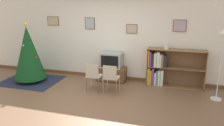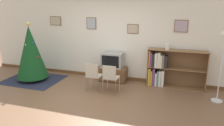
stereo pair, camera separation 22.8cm
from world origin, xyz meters
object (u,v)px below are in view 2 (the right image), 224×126
object	(u,v)px
television	(112,60)
bookshelf	(165,69)
standing_lamp	(224,47)
folding_chair_right	(110,77)
tv_console	(112,74)
vase	(168,46)
christmas_tree	(31,52)
folding_chair_left	(93,75)

from	to	relation	value
television	bookshelf	bearing A→B (deg)	2.04
bookshelf	standing_lamp	bearing A→B (deg)	-24.96
folding_chair_right	standing_lamp	bearing A→B (deg)	7.71
tv_console	vase	bearing A→B (deg)	0.95
christmas_tree	folding_chair_left	xyz separation A→B (m)	(2.22, -0.25, -0.45)
bookshelf	folding_chair_right	bearing A→B (deg)	-143.31
tv_console	television	bearing A→B (deg)	-90.00
folding_chair_right	bookshelf	xyz separation A→B (m)	(1.36, 1.01, 0.07)
tv_console	folding_chair_left	xyz separation A→B (m)	(-0.25, -0.96, 0.24)
folding_chair_right	vase	size ratio (longest dim) A/B	4.28
christmas_tree	vase	xyz separation A→B (m)	(4.12, 0.73, 0.30)
tv_console	folding_chair_right	world-z (taller)	folding_chair_right
tv_console	vase	size ratio (longest dim) A/B	4.70
bookshelf	television	bearing A→B (deg)	-177.96
christmas_tree	standing_lamp	size ratio (longest dim) A/B	1.00
christmas_tree	tv_console	distance (m)	2.66
standing_lamp	vase	bearing A→B (deg)	155.52
vase	standing_lamp	bearing A→B (deg)	-24.48
folding_chair_right	standing_lamp	distance (m)	2.92
folding_chair_right	television	bearing A→B (deg)	104.84
television	folding_chair_right	xyz separation A→B (m)	(0.25, -0.95, -0.22)
folding_chair_left	folding_chair_right	xyz separation A→B (m)	(0.51, 0.00, 0.00)
folding_chair_left	bookshelf	xyz separation A→B (m)	(1.86, 1.01, 0.07)
vase	folding_chair_left	bearing A→B (deg)	-152.54
television	bookshelf	distance (m)	1.62
christmas_tree	tv_console	world-z (taller)	christmas_tree
tv_console	television	xyz separation A→B (m)	(0.00, -0.00, 0.46)
folding_chair_left	standing_lamp	xyz separation A→B (m)	(3.24, 0.37, 0.94)
tv_console	television	size ratio (longest dim) A/B	1.36
christmas_tree	vase	world-z (taller)	christmas_tree
christmas_tree	vase	size ratio (longest dim) A/B	9.57
christmas_tree	folding_chair_left	distance (m)	2.28
folding_chair_left	tv_console	bearing A→B (deg)	75.20
tv_console	bookshelf	size ratio (longest dim) A/B	0.54
folding_chair_right	vase	bearing A→B (deg)	35.34
christmas_tree	television	size ratio (longest dim) A/B	2.77
vase	television	bearing A→B (deg)	-178.96
television	bookshelf	world-z (taller)	bookshelf
television	folding_chair_left	size ratio (longest dim) A/B	0.81
folding_chair_left	bookshelf	size ratio (longest dim) A/B	0.50
tv_console	folding_chair_right	xyz separation A→B (m)	(0.25, -0.96, 0.24)
christmas_tree	television	xyz separation A→B (m)	(2.47, 0.70, -0.23)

